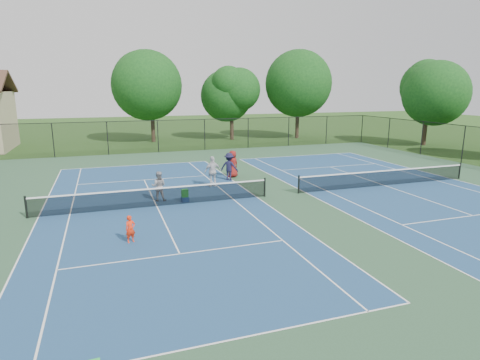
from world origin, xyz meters
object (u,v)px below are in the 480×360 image
object	(u,v)px
child_player	(130,229)
ball_crate	(185,199)
bystander_b	(229,167)
tree_back_b	(151,82)
bystander_a	(213,171)
tree_back_d	(298,80)
ball_hopper	(185,193)
tree_back_c	(232,92)
tree_side_e	(429,89)
instructor	(159,186)
bystander_c	(233,164)

from	to	relation	value
child_player	ball_crate	world-z (taller)	child_player
bystander_b	tree_back_b	bearing A→B (deg)	-47.67
bystander_a	bystander_b	world-z (taller)	bystander_a
tree_back_d	ball_crate	size ratio (longest dim) A/B	27.24
bystander_b	ball_hopper	xyz separation A→B (m)	(-3.78, -4.20, -0.43)
tree_back_d	bystander_a	distance (m)	26.96
tree_back_c	tree_side_e	world-z (taller)	tree_side_e
child_player	instructor	xyz separation A→B (m)	(1.86, 5.67, 0.26)
tree_back_b	bystander_c	size ratio (longest dim) A/B	5.52
tree_back_c	ball_crate	distance (m)	27.26
instructor	bystander_a	xyz separation A→B (m)	(3.57, 2.20, 0.14)
ball_hopper	bystander_a	bearing A→B (deg)	51.02
instructor	ball_crate	size ratio (longest dim) A/B	4.23
tree_back_b	tree_side_e	xyz separation A→B (m)	(27.00, -12.00, -0.79)
tree_back_b	bystander_b	world-z (taller)	tree_back_b
tree_back_b	tree_back_c	distance (m)	9.12
bystander_c	tree_back_d	bearing A→B (deg)	-151.52
tree_back_c	instructor	world-z (taller)	tree_back_c
tree_back_d	ball_crate	world-z (taller)	tree_back_d
child_player	ball_hopper	bearing A→B (deg)	39.16
tree_back_c	bystander_a	distance (m)	23.68
instructor	ball_hopper	distance (m)	1.46
child_player	bystander_c	bearing A→B (deg)	34.61
tree_back_d	tree_back_c	bearing A→B (deg)	172.87
tree_side_e	bystander_c	size ratio (longest dim) A/B	4.88
tree_back_c	ball_crate	size ratio (longest dim) A/B	22.06
instructor	ball_crate	distance (m)	1.57
tree_back_c	ball_hopper	xyz separation A→B (m)	(-10.46, -24.60, -5.00)
bystander_a	bystander_c	world-z (taller)	bystander_a
bystander_b	tree_back_c	bearing A→B (deg)	-71.98
bystander_a	tree_back_b	bearing A→B (deg)	-98.78
ball_crate	instructor	bearing A→B (deg)	153.18
tree_back_c	tree_back_b	bearing A→B (deg)	173.66
child_player	ball_crate	bearing A→B (deg)	39.16
tree_back_c	bystander_b	xyz separation A→B (m)	(-6.68, -20.40, -4.58)
tree_back_d	ball_hopper	size ratio (longest dim) A/B	25.47
tree_back_b	instructor	distance (m)	25.77
tree_back_d	child_player	bearing A→B (deg)	-127.02
tree_back_c	ball_hopper	bearing A→B (deg)	-113.03
tree_side_e	instructor	distance (m)	32.81
bystander_b	ball_hopper	size ratio (longest dim) A/B	4.45
bystander_c	ball_hopper	xyz separation A→B (m)	(-4.28, -5.00, -0.43)
child_player	tree_side_e	bearing A→B (deg)	11.60
tree_back_d	instructor	size ratio (longest dim) A/B	6.44
tree_back_b	child_player	world-z (taller)	tree_back_b
tree_side_e	bystander_b	bearing A→B (deg)	-159.14
ball_crate	ball_hopper	distance (m)	0.34
tree_back_b	tree_back_d	bearing A→B (deg)	-6.71
ball_crate	tree_back_d	bearing A→B (deg)	51.97
child_player	instructor	distance (m)	5.97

